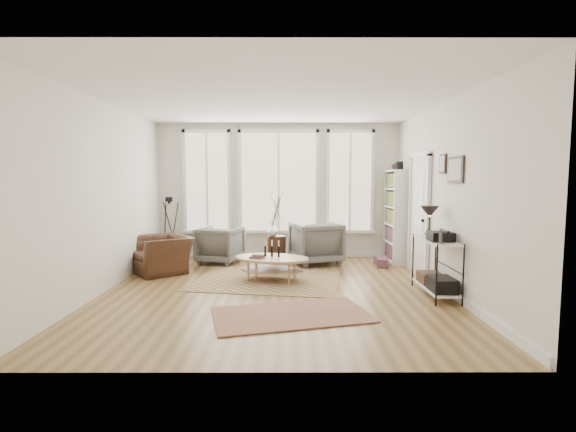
{
  "coord_description": "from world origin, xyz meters",
  "views": [
    {
      "loc": [
        0.18,
        -6.34,
        1.74
      ],
      "look_at": [
        0.2,
        0.6,
        1.1
      ],
      "focal_mm": 26.0,
      "sensor_mm": 36.0,
      "label": 1
    }
  ],
  "objects_px": {
    "low_shelf": "(436,261)",
    "armchair_right": "(316,243)",
    "accent_chair": "(161,254)",
    "bookcase": "(396,216)",
    "side_table": "(277,226)",
    "armchair_left": "(220,245)",
    "coffee_table": "(271,262)"
  },
  "relations": [
    {
      "from": "low_shelf",
      "to": "armchair_right",
      "type": "height_order",
      "value": "low_shelf"
    },
    {
      "from": "low_shelf",
      "to": "armchair_right",
      "type": "xyz_separation_m",
      "value": [
        -1.61,
        2.32,
        -0.09
      ]
    },
    {
      "from": "accent_chair",
      "to": "bookcase",
      "type": "bearing_deg",
      "value": 63.05
    },
    {
      "from": "side_table",
      "to": "armchair_left",
      "type": "bearing_deg",
      "value": 179.55
    },
    {
      "from": "coffee_table",
      "to": "armchair_right",
      "type": "height_order",
      "value": "armchair_right"
    },
    {
      "from": "armchair_left",
      "to": "side_table",
      "type": "relative_size",
      "value": 0.52
    },
    {
      "from": "low_shelf",
      "to": "side_table",
      "type": "bearing_deg",
      "value": 135.34
    },
    {
      "from": "low_shelf",
      "to": "side_table",
      "type": "distance_m",
      "value": 3.39
    },
    {
      "from": "low_shelf",
      "to": "armchair_right",
      "type": "distance_m",
      "value": 2.83
    },
    {
      "from": "coffee_table",
      "to": "side_table",
      "type": "xyz_separation_m",
      "value": [
        0.05,
        1.47,
        0.44
      ]
    },
    {
      "from": "accent_chair",
      "to": "side_table",
      "type": "bearing_deg",
      "value": 72.81
    },
    {
      "from": "bookcase",
      "to": "accent_chair",
      "type": "height_order",
      "value": "bookcase"
    },
    {
      "from": "coffee_table",
      "to": "armchair_right",
      "type": "xyz_separation_m",
      "value": [
        0.85,
        1.41,
        0.11
      ]
    },
    {
      "from": "bookcase",
      "to": "low_shelf",
      "type": "bearing_deg",
      "value": -91.28
    },
    {
      "from": "armchair_left",
      "to": "side_table",
      "type": "bearing_deg",
      "value": -164.07
    },
    {
      "from": "low_shelf",
      "to": "armchair_left",
      "type": "bearing_deg",
      "value": 146.16
    },
    {
      "from": "coffee_table",
      "to": "accent_chair",
      "type": "bearing_deg",
      "value": 163.52
    },
    {
      "from": "coffee_table",
      "to": "armchair_left",
      "type": "bearing_deg",
      "value": 126.76
    },
    {
      "from": "armchair_left",
      "to": "accent_chair",
      "type": "xyz_separation_m",
      "value": [
        -0.96,
        -0.87,
        -0.04
      ]
    },
    {
      "from": "armchair_left",
      "to": "accent_chair",
      "type": "relative_size",
      "value": 0.8
    },
    {
      "from": "armchair_right",
      "to": "accent_chair",
      "type": "distance_m",
      "value": 3.02
    },
    {
      "from": "coffee_table",
      "to": "armchair_left",
      "type": "height_order",
      "value": "armchair_left"
    },
    {
      "from": "bookcase",
      "to": "armchair_left",
      "type": "height_order",
      "value": "bookcase"
    },
    {
      "from": "accent_chair",
      "to": "coffee_table",
      "type": "bearing_deg",
      "value": 34.28
    },
    {
      "from": "low_shelf",
      "to": "bookcase",
      "type": "bearing_deg",
      "value": 88.72
    },
    {
      "from": "bookcase",
      "to": "side_table",
      "type": "distance_m",
      "value": 2.48
    },
    {
      "from": "coffee_table",
      "to": "side_table",
      "type": "bearing_deg",
      "value": 87.96
    },
    {
      "from": "armchair_right",
      "to": "side_table",
      "type": "relative_size",
      "value": 0.6
    },
    {
      "from": "armchair_right",
      "to": "accent_chair",
      "type": "bearing_deg",
      "value": -1.26
    },
    {
      "from": "side_table",
      "to": "low_shelf",
      "type": "bearing_deg",
      "value": -44.66
    },
    {
      "from": "low_shelf",
      "to": "coffee_table",
      "type": "xyz_separation_m",
      "value": [
        -2.46,
        0.91,
        -0.2
      ]
    },
    {
      "from": "armchair_right",
      "to": "side_table",
      "type": "xyz_separation_m",
      "value": [
        -0.8,
        0.06,
        0.33
      ]
    }
  ]
}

